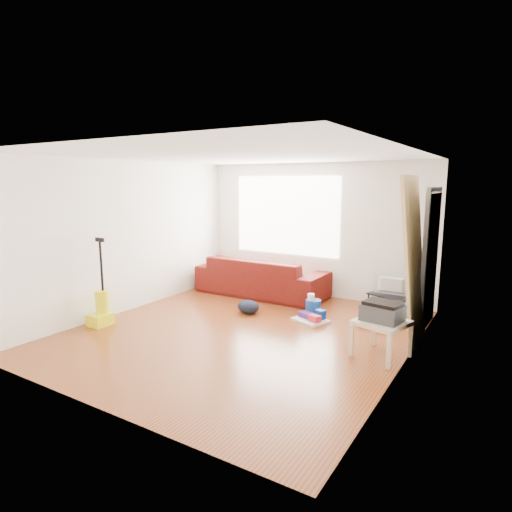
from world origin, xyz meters
The scene contains 13 objects.
room centered at (0.07, 0.15, 1.25)m, with size 4.51×5.01×2.51m.
sofa centered at (-0.83, 1.95, 0.00)m, with size 2.51×0.98×0.73m, color #440A0E.
tv_stand centered at (1.54, 2.22, 0.14)m, with size 0.79×0.62×0.26m.
tv centered at (1.54, 2.22, 0.43)m, with size 0.59×0.08×0.34m, color black.
side_table centered at (1.95, 0.17, 0.39)m, with size 0.70×0.70×0.46m.
printer centered at (1.95, 0.17, 0.58)m, with size 0.51×0.42×0.24m.
bucket centered at (0.54, 1.28, 0.00)m, with size 0.25×0.25×0.25m, color #15429D.
toilet_paper centered at (0.52, 1.25, 0.18)m, with size 0.11×0.11×0.10m, color white.
cleaning_tray centered at (0.66, 0.97, 0.05)m, with size 0.60×0.55×0.18m.
backpack centered at (-0.41, 0.81, 0.00)m, with size 0.40×0.32×0.22m, color black.
sneakers centered at (1.55, 1.11, 0.06)m, with size 0.51×0.26×0.11m.
vacuum centered at (-2.00, -0.85, 0.25)m, with size 0.28×0.32×1.33m.
door_panel centered at (2.13, 0.94, 0.00)m, with size 0.04×0.90×2.24m, color tan.
Camera 1 is at (3.27, -4.94, 2.14)m, focal length 30.00 mm.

